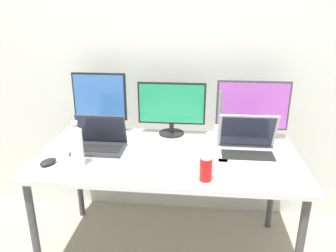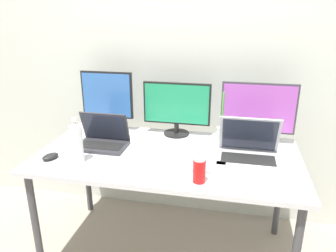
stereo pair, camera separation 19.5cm
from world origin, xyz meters
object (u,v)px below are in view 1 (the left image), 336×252
at_px(work_desk, 168,162).
at_px(water_bottle, 77,146).
at_px(monitor_left, 100,102).
at_px(laptop_silver, 100,141).
at_px(soda_can_near_keyboard, 206,169).
at_px(laptop_secondary, 247,146).
at_px(monitor_center, 172,107).
at_px(bamboo_vase, 219,134).
at_px(mouse_by_keyboard, 48,162).
at_px(keyboard_main, 191,163).
at_px(monitor_right, 252,109).

distance_m(work_desk, water_bottle, 0.56).
xyz_separation_m(monitor_left, laptop_silver, (0.08, -0.30, -0.17)).
bearing_deg(soda_can_near_keyboard, laptop_secondary, 52.97).
xyz_separation_m(monitor_center, bamboo_vase, (0.32, -0.17, -0.12)).
distance_m(monitor_left, mouse_by_keyboard, 0.61).
height_order(work_desk, keyboard_main, keyboard_main).
xyz_separation_m(monitor_center, soda_can_near_keyboard, (0.24, -0.64, -0.14)).
relative_size(laptop_secondary, mouse_by_keyboard, 3.36).
height_order(monitor_left, mouse_by_keyboard, monitor_left).
distance_m(monitor_right, bamboo_vase, 0.29).
bearing_deg(laptop_silver, mouse_by_keyboard, -133.02).
xyz_separation_m(monitor_right, keyboard_main, (-0.39, -0.44, -0.20)).
bearing_deg(bamboo_vase, mouse_by_keyboard, -158.77).
distance_m(monitor_left, bamboo_vase, 0.85).
bearing_deg(soda_can_near_keyboard, mouse_by_keyboard, 174.38).
bearing_deg(monitor_left, work_desk, -32.69).
height_order(monitor_right, water_bottle, monitor_right).
bearing_deg(water_bottle, laptop_silver, 77.96).
height_order(work_desk, soda_can_near_keyboard, soda_can_near_keyboard).
distance_m(keyboard_main, soda_can_near_keyboard, 0.19).
bearing_deg(work_desk, bamboo_vase, 27.25).
relative_size(water_bottle, soda_can_near_keyboard, 2.13).
height_order(laptop_silver, bamboo_vase, bamboo_vase).
xyz_separation_m(laptop_silver, keyboard_main, (0.58, -0.17, -0.04)).
bearing_deg(monitor_right, laptop_secondary, -101.13).
bearing_deg(keyboard_main, soda_can_near_keyboard, -59.57).
height_order(work_desk, bamboo_vase, bamboo_vase).
relative_size(work_desk, mouse_by_keyboard, 15.26).
distance_m(monitor_center, water_bottle, 0.73).
distance_m(monitor_center, bamboo_vase, 0.38).
bearing_deg(monitor_left, soda_can_near_keyboard, -40.67).
distance_m(laptop_secondary, keyboard_main, 0.38).
relative_size(monitor_center, monitor_right, 0.98).
bearing_deg(mouse_by_keyboard, work_desk, 40.93).
bearing_deg(water_bottle, monitor_center, 49.00).
xyz_separation_m(work_desk, water_bottle, (-0.49, -0.22, 0.18)).
bearing_deg(monitor_left, laptop_secondary, -17.09).
relative_size(laptop_silver, bamboo_vase, 0.86).
bearing_deg(soda_can_near_keyboard, bamboo_vase, 79.78).
distance_m(work_desk, bamboo_vase, 0.38).
bearing_deg(mouse_by_keyboard, bamboo_vase, 43.93).
height_order(laptop_secondary, bamboo_vase, bamboo_vase).
relative_size(monitor_left, soda_can_near_keyboard, 3.39).
distance_m(monitor_left, soda_can_near_keyboard, 0.99).
bearing_deg(bamboo_vase, monitor_right, 32.32).
height_order(work_desk, monitor_right, monitor_right).
bearing_deg(bamboo_vase, water_bottle, -154.62).
bearing_deg(laptop_silver, bamboo_vase, 9.99).
distance_m(monitor_right, keyboard_main, 0.62).
distance_m(monitor_right, laptop_silver, 1.02).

